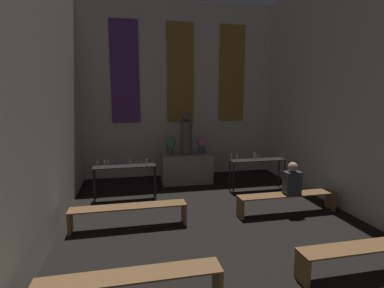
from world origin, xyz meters
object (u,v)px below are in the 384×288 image
at_px(flower_vase_right, 202,143).
at_px(candle_rack_right, 257,164).
at_px(statue, 186,136).
at_px(flower_vase_left, 170,144).
at_px(person_seated, 292,180).
at_px(candle_rack_left, 125,171).
at_px(altar, 186,168).
at_px(pew_back_right, 287,199).
at_px(pew_second_left, 131,283).
at_px(pew_back_left, 129,211).
at_px(pew_second_right, 371,252).

bearing_deg(flower_vase_right, candle_rack_right, -39.69).
relative_size(statue, flower_vase_left, 2.37).
bearing_deg(person_seated, flower_vase_left, 129.05).
distance_m(candle_rack_left, candle_rack_right, 3.61).
xyz_separation_m(altar, pew_back_right, (1.74, -2.86, -0.10)).
xyz_separation_m(candle_rack_left, pew_second_left, (0.07, -4.14, -0.40)).
bearing_deg(flower_vase_right, altar, 180.00).
bearing_deg(pew_back_left, flower_vase_left, 66.37).
bearing_deg(candle_rack_left, pew_second_right, -49.38).
bearing_deg(person_seated, flower_vase_right, 115.25).
height_order(flower_vase_right, person_seated, flower_vase_right).
relative_size(flower_vase_right, candle_rack_right, 0.33).
xyz_separation_m(flower_vase_left, candle_rack_left, (-1.32, -1.10, -0.46)).
bearing_deg(person_seated, pew_second_left, -146.42).
relative_size(pew_back_right, person_seated, 3.17).
xyz_separation_m(statue, pew_second_right, (1.74, -5.23, -1.11)).
bearing_deg(candle_rack_right, pew_second_left, -130.55).
height_order(flower_vase_right, pew_second_left, flower_vase_right).
bearing_deg(pew_back_right, candle_rack_right, 87.87).
bearing_deg(altar, pew_back_left, -121.27).
bearing_deg(pew_second_left, pew_back_left, 90.00).
xyz_separation_m(statue, flower_vase_right, (0.49, -0.00, -0.24)).
bearing_deg(pew_back_right, flower_vase_left, 127.85).
distance_m(flower_vase_right, pew_back_left, 3.72).
relative_size(statue, pew_second_left, 0.54).
height_order(statue, flower_vase_right, statue).
relative_size(candle_rack_right, pew_second_right, 0.68).
height_order(pew_back_left, person_seated, person_seated).
bearing_deg(flower_vase_left, candle_rack_left, -140.35).
relative_size(flower_vase_left, pew_second_right, 0.23).
distance_m(flower_vase_left, pew_second_right, 5.75).
xyz_separation_m(statue, pew_second_left, (-1.74, -5.23, -1.11)).
xyz_separation_m(flower_vase_right, person_seated, (1.35, -2.86, -0.43)).
height_order(altar, pew_second_right, altar).
height_order(altar, pew_back_left, altar).
distance_m(statue, pew_second_right, 5.62).
xyz_separation_m(pew_second_left, person_seated, (3.57, 2.37, 0.43)).
bearing_deg(pew_back_left, candle_rack_left, 92.33).
xyz_separation_m(altar, person_seated, (1.84, -2.86, 0.33)).
height_order(statue, pew_back_left, statue).
height_order(flower_vase_left, pew_back_left, flower_vase_left).
xyz_separation_m(candle_rack_right, pew_second_left, (-3.54, -4.14, -0.40)).
height_order(flower_vase_right, pew_back_right, flower_vase_right).
height_order(flower_vase_right, candle_rack_left, flower_vase_right).
xyz_separation_m(pew_second_right, pew_back_right, (0.00, 2.37, 0.00)).
relative_size(altar, candle_rack_left, 0.95).
bearing_deg(flower_vase_right, candle_rack_left, -154.46).
bearing_deg(statue, altar, -90.00).
distance_m(flower_vase_left, candle_rack_left, 1.78).
bearing_deg(flower_vase_right, pew_second_right, -76.54).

